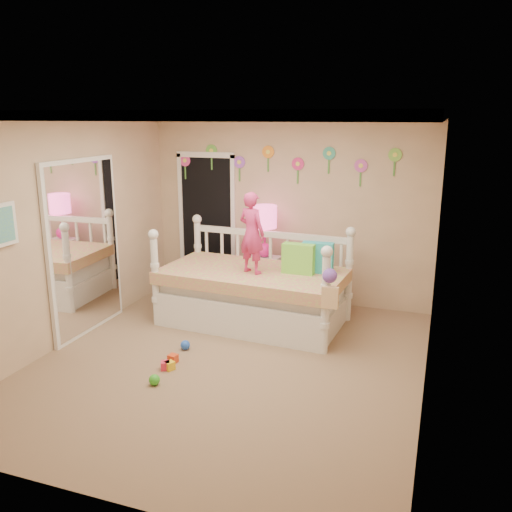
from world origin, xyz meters
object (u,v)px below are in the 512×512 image
at_px(daybed, 253,275).
at_px(table_lamp, 265,223).
at_px(nightstand, 265,280).
at_px(child, 252,233).

height_order(daybed, table_lamp, table_lamp).
height_order(daybed, nightstand, daybed).
distance_m(nightstand, table_lamp, 0.82).
bearing_deg(nightstand, child, -78.03).
bearing_deg(child, table_lamp, -61.90).
height_order(nightstand, table_lamp, table_lamp).
xyz_separation_m(daybed, child, (0.03, -0.12, 0.57)).
distance_m(daybed, nightstand, 0.78).
bearing_deg(table_lamp, nightstand, -90.00).
bearing_deg(daybed, nightstand, 100.66).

